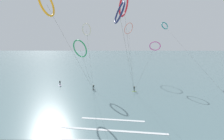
{
  "coord_description": "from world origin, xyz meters",
  "views": [
    {
      "loc": [
        0.3,
        -11.56,
        15.27
      ],
      "look_at": [
        0.0,
        23.95,
        8.17
      ],
      "focal_mm": 23.99,
      "sensor_mm": 36.0,
      "label": 1
    }
  ],
  "objects_px": {
    "surfer_charcoal": "(94,88)",
    "kite_ivory": "(86,30)",
    "kite_magenta": "(155,46)",
    "kite_amber": "(47,4)",
    "kite_crimson": "(124,6)",
    "kite_emerald": "(80,49)",
    "kite_teal": "(165,26)",
    "surfer_violet": "(60,83)",
    "kite_navy": "(120,13)",
    "surfer_lime": "(134,89)",
    "kite_coral": "(129,28)"
  },
  "relations": [
    {
      "from": "kite_ivory",
      "to": "kite_crimson",
      "type": "bearing_deg",
      "value": 154.05
    },
    {
      "from": "surfer_lime",
      "to": "kite_ivory",
      "type": "distance_m",
      "value": 26.23
    },
    {
      "from": "kite_crimson",
      "to": "surfer_lime",
      "type": "bearing_deg",
      "value": -177.36
    },
    {
      "from": "surfer_violet",
      "to": "surfer_charcoal",
      "type": "bearing_deg",
      "value": -70.44
    },
    {
      "from": "surfer_violet",
      "to": "kite_navy",
      "type": "relative_size",
      "value": 0.08
    },
    {
      "from": "kite_coral",
      "to": "surfer_violet",
      "type": "bearing_deg",
      "value": -3.46
    },
    {
      "from": "surfer_violet",
      "to": "kite_amber",
      "type": "relative_size",
      "value": 0.07
    },
    {
      "from": "surfer_violet",
      "to": "surfer_charcoal",
      "type": "height_order",
      "value": "same"
    },
    {
      "from": "surfer_violet",
      "to": "kite_magenta",
      "type": "relative_size",
      "value": 0.11
    },
    {
      "from": "surfer_violet",
      "to": "kite_amber",
      "type": "height_order",
      "value": "kite_amber"
    },
    {
      "from": "kite_emerald",
      "to": "kite_teal",
      "type": "relative_size",
      "value": 0.34
    },
    {
      "from": "kite_teal",
      "to": "kite_navy",
      "type": "bearing_deg",
      "value": -142.48
    },
    {
      "from": "kite_navy",
      "to": "kite_crimson",
      "type": "bearing_deg",
      "value": 158.59
    },
    {
      "from": "surfer_lime",
      "to": "surfer_violet",
      "type": "relative_size",
      "value": 1.0
    },
    {
      "from": "kite_teal",
      "to": "kite_crimson",
      "type": "bearing_deg",
      "value": -145.5
    },
    {
      "from": "surfer_violet",
      "to": "kite_navy",
      "type": "xyz_separation_m",
      "value": [
        19.09,
        -26.38,
        18.26
      ]
    },
    {
      "from": "kite_magenta",
      "to": "kite_amber",
      "type": "xyz_separation_m",
      "value": [
        -25.34,
        -26.19,
        7.9
      ]
    },
    {
      "from": "kite_ivory",
      "to": "kite_teal",
      "type": "height_order",
      "value": "kite_teal"
    },
    {
      "from": "kite_ivory",
      "to": "kite_navy",
      "type": "height_order",
      "value": "kite_ivory"
    },
    {
      "from": "kite_magenta",
      "to": "kite_amber",
      "type": "height_order",
      "value": "kite_amber"
    },
    {
      "from": "kite_coral",
      "to": "kite_magenta",
      "type": "relative_size",
      "value": 1.96
    },
    {
      "from": "surfer_charcoal",
      "to": "kite_ivory",
      "type": "height_order",
      "value": "kite_ivory"
    },
    {
      "from": "surfer_charcoal",
      "to": "kite_emerald",
      "type": "distance_m",
      "value": 14.72
    },
    {
      "from": "surfer_violet",
      "to": "kite_amber",
      "type": "distance_m",
      "value": 31.46
    },
    {
      "from": "surfer_lime",
      "to": "kite_emerald",
      "type": "height_order",
      "value": "kite_emerald"
    },
    {
      "from": "surfer_charcoal",
      "to": "kite_ivory",
      "type": "relative_size",
      "value": 0.08
    },
    {
      "from": "kite_teal",
      "to": "kite_crimson",
      "type": "relative_size",
      "value": 1.91
    },
    {
      "from": "kite_ivory",
      "to": "surfer_lime",
      "type": "bearing_deg",
      "value": -175.94
    },
    {
      "from": "kite_amber",
      "to": "kite_crimson",
      "type": "bearing_deg",
      "value": -64.01
    },
    {
      "from": "kite_coral",
      "to": "surfer_charcoal",
      "type": "bearing_deg",
      "value": 19.95
    },
    {
      "from": "kite_magenta",
      "to": "surfer_charcoal",
      "type": "bearing_deg",
      "value": 39.97
    },
    {
      "from": "kite_crimson",
      "to": "kite_ivory",
      "type": "bearing_deg",
      "value": -132.88
    },
    {
      "from": "kite_ivory",
      "to": "kite_amber",
      "type": "height_order",
      "value": "kite_amber"
    },
    {
      "from": "surfer_violet",
      "to": "kite_magenta",
      "type": "bearing_deg",
      "value": -43.36
    },
    {
      "from": "kite_teal",
      "to": "kite_crimson",
      "type": "distance_m",
      "value": 43.42
    },
    {
      "from": "surfer_violet",
      "to": "kite_ivory",
      "type": "distance_m",
      "value": 20.68
    },
    {
      "from": "surfer_lime",
      "to": "kite_crimson",
      "type": "bearing_deg",
      "value": 150.88
    },
    {
      "from": "surfer_violet",
      "to": "kite_coral",
      "type": "bearing_deg",
      "value": -9.66
    },
    {
      "from": "kite_emerald",
      "to": "kite_magenta",
      "type": "xyz_separation_m",
      "value": [
        22.53,
        15.64,
        -0.0
      ]
    },
    {
      "from": "surfer_charcoal",
      "to": "kite_magenta",
      "type": "distance_m",
      "value": 25.27
    },
    {
      "from": "kite_coral",
      "to": "kite_emerald",
      "type": "bearing_deg",
      "value": 22.56
    },
    {
      "from": "kite_coral",
      "to": "kite_crimson",
      "type": "distance_m",
      "value": 39.78
    },
    {
      "from": "surfer_lime",
      "to": "kite_amber",
      "type": "xyz_separation_m",
      "value": [
        -17.28,
        -16.94,
        20.32
      ]
    },
    {
      "from": "surfer_charcoal",
      "to": "kite_crimson",
      "type": "height_order",
      "value": "kite_crimson"
    },
    {
      "from": "surfer_violet",
      "to": "surfer_charcoal",
      "type": "relative_size",
      "value": 1.0
    },
    {
      "from": "surfer_charcoal",
      "to": "kite_amber",
      "type": "height_order",
      "value": "kite_amber"
    },
    {
      "from": "kite_ivory",
      "to": "kite_magenta",
      "type": "relative_size",
      "value": 1.42
    },
    {
      "from": "kite_coral",
      "to": "kite_magenta",
      "type": "distance_m",
      "value": 20.23
    },
    {
      "from": "surfer_violet",
      "to": "kite_ivory",
      "type": "relative_size",
      "value": 0.08
    },
    {
      "from": "kite_coral",
      "to": "kite_magenta",
      "type": "bearing_deg",
      "value": 70.41
    }
  ]
}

